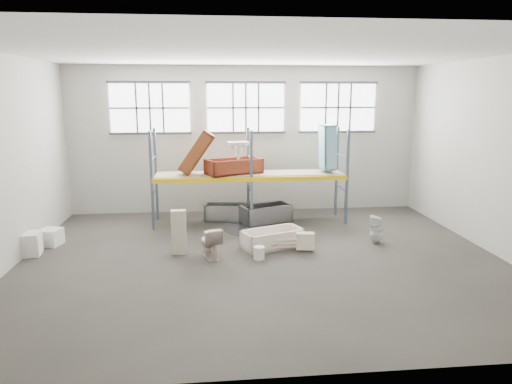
{
  "coord_description": "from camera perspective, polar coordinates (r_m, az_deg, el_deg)",
  "views": [
    {
      "loc": [
        -1.27,
        -11.02,
        4.06
      ],
      "look_at": [
        0.0,
        1.5,
        1.4
      ],
      "focal_mm": 32.63,
      "sensor_mm": 36.0,
      "label": 1
    }
  ],
  "objects": [
    {
      "name": "cistern_spare",
      "position": [
        12.33,
        6.06,
        -5.99
      ],
      "size": [
        0.5,
        0.29,
        0.44
      ],
      "primitive_type": "cube",
      "rotation": [
        0.0,
        0.0,
        -0.15
      ],
      "color": "#F2E2C6",
      "rests_on": "bathtub_beige"
    },
    {
      "name": "bathtub_beige",
      "position": [
        12.61,
        2.03,
        -5.7
      ],
      "size": [
        1.8,
        1.3,
        0.48
      ],
      "primitive_type": null,
      "rotation": [
        0.0,
        0.0,
        0.36
      ],
      "color": "#F6E1D0",
      "rests_on": "floor"
    },
    {
      "name": "cistern_tall",
      "position": [
        12.16,
        -9.43,
        -4.86
      ],
      "size": [
        0.38,
        0.25,
        1.16
      ],
      "primitive_type": "cube",
      "rotation": [
        0.0,
        0.0,
        -0.02
      ],
      "color": "beige",
      "rests_on": "floor"
    },
    {
      "name": "rack_upright_ma",
      "position": [
        14.21,
        -0.57,
        1.56
      ],
      "size": [
        0.08,
        0.08,
        3.0
      ],
      "primitive_type": "cube",
      "color": "slate",
      "rests_on": "floor"
    },
    {
      "name": "rack_beam_back",
      "position": [
        15.39,
        -0.98,
        2.36
      ],
      "size": [
        6.0,
        0.1,
        0.14
      ],
      "primitive_type": "cube",
      "color": "yellow",
      "rests_on": "floor"
    },
    {
      "name": "rack_beam_front",
      "position": [
        14.21,
        -0.57,
        1.56
      ],
      "size": [
        6.0,
        0.1,
        0.14
      ],
      "primitive_type": "cube",
      "color": "yellow",
      "rests_on": "floor"
    },
    {
      "name": "rack_upright_ra",
      "position": [
        14.78,
        11.1,
        1.74
      ],
      "size": [
        0.08,
        0.08,
        3.0
      ],
      "primitive_type": "cube",
      "color": "slate",
      "rests_on": "floor"
    },
    {
      "name": "blue_tub_upright",
      "position": [
        15.05,
        8.76,
        5.45
      ],
      "size": [
        0.5,
        0.7,
        1.44
      ],
      "primitive_type": null,
      "rotation": [
        0.0,
        1.54,
        0.07
      ],
      "color": "#7CB1C9",
      "rests_on": "shelf_deck"
    },
    {
      "name": "bucket",
      "position": [
        11.73,
        0.38,
        -7.48
      ],
      "size": [
        0.33,
        0.33,
        0.32
      ],
      "primitive_type": "cylinder",
      "rotation": [
        0.0,
        0.0,
        0.21
      ],
      "color": "white",
      "rests_on": "floor"
    },
    {
      "name": "rack_upright_lb",
      "position": [
        15.43,
        -12.16,
        2.12
      ],
      "size": [
        0.08,
        0.08,
        3.0
      ],
      "primitive_type": "cube",
      "color": "slate",
      "rests_on": "floor"
    },
    {
      "name": "sink_on_shelf",
      "position": [
        14.37,
        -2.18,
        4.07
      ],
      "size": [
        0.73,
        0.6,
        0.58
      ],
      "primitive_type": "imported",
      "rotation": [
        0.0,
        0.0,
        0.15
      ],
      "color": "silver",
      "rests_on": "rust_tub_flat"
    },
    {
      "name": "window_mid",
      "position": [
        16.01,
        -1.26,
        10.29
      ],
      "size": [
        2.6,
        0.04,
        1.6
      ],
      "primitive_type": "cube",
      "color": "white",
      "rests_on": "wall_back"
    },
    {
      "name": "wall_back",
      "position": [
        16.19,
        -1.28,
        6.41
      ],
      "size": [
        12.0,
        0.1,
        5.0
      ],
      "primitive_type": "cube",
      "color": "#AAAA9E",
      "rests_on": "ground"
    },
    {
      "name": "carton_near",
      "position": [
        13.35,
        -26.33,
        -5.74
      ],
      "size": [
        0.75,
        0.66,
        0.58
      ],
      "primitive_type": "cube",
      "rotation": [
        0.0,
        0.0,
        0.12
      ],
      "color": "silver",
      "rests_on": "floor"
    },
    {
      "name": "steel_tub_right",
      "position": [
        14.93,
        1.2,
        -2.68
      ],
      "size": [
        1.75,
        1.26,
        0.58
      ],
      "primitive_type": null,
      "rotation": [
        0.0,
        0.0,
        0.36
      ],
      "color": "#93949B",
      "rests_on": "floor"
    },
    {
      "name": "rack_upright_rb",
      "position": [
        15.92,
        9.86,
        2.51
      ],
      "size": [
        0.08,
        0.08,
        3.0
      ],
      "primitive_type": "cube",
      "color": "slate",
      "rests_on": "floor"
    },
    {
      "name": "window_left",
      "position": [
        16.08,
        -12.88,
        10.01
      ],
      "size": [
        2.6,
        0.04,
        1.6
      ],
      "primitive_type": "cube",
      "color": "white",
      "rests_on": "wall_back"
    },
    {
      "name": "toilet_white",
      "position": [
        13.32,
        14.54,
        -4.46
      ],
      "size": [
        0.46,
        0.45,
        0.78
      ],
      "primitive_type": "imported",
      "rotation": [
        0.0,
        0.0,
        -1.92
      ],
      "color": "white",
      "rests_on": "floor"
    },
    {
      "name": "rust_tub_tilted",
      "position": [
        14.54,
        -7.27,
        4.87
      ],
      "size": [
        1.18,
        0.71,
        1.41
      ],
      "primitive_type": null,
      "rotation": [
        0.0,
        -0.96,
        -0.04
      ],
      "color": "#9A4B1A",
      "rests_on": "shelf_deck"
    },
    {
      "name": "shelf_deck",
      "position": [
        14.78,
        -0.78,
        2.28
      ],
      "size": [
        5.9,
        1.1,
        0.03
      ],
      "primitive_type": "cube",
      "color": "gray",
      "rests_on": "floor"
    },
    {
      "name": "steel_tub_left",
      "position": [
        15.28,
        -3.51,
        -2.46
      ],
      "size": [
        1.54,
        0.89,
        0.53
      ],
      "primitive_type": null,
      "rotation": [
        0.0,
        0.0,
        -0.15
      ],
      "color": "#A7A8AD",
      "rests_on": "floor"
    },
    {
      "name": "rack_upright_la",
      "position": [
        14.26,
        -12.67,
        1.3
      ],
      "size": [
        0.08,
        0.08,
        3.0
      ],
      "primitive_type": "cube",
      "color": "slate",
      "rests_on": "floor"
    },
    {
      "name": "rust_tub_flat",
      "position": [
        14.68,
        -2.74,
        3.15
      ],
      "size": [
        1.91,
        1.41,
        0.49
      ],
      "primitive_type": null,
      "rotation": [
        0.0,
        0.0,
        0.4
      ],
      "color": "brown",
      "rests_on": "shelf_deck"
    },
    {
      "name": "carton_far",
      "position": [
        13.96,
        -23.89,
        -5.08
      ],
      "size": [
        0.65,
        0.65,
        0.45
      ],
      "primitive_type": "cube",
      "rotation": [
        0.0,
        0.0,
        -0.26
      ],
      "color": "silver",
      "rests_on": "floor"
    },
    {
      "name": "ceiling",
      "position": [
        11.13,
        0.81,
        17.03
      ],
      "size": [
        12.0,
        10.0,
        0.1
      ],
      "primitive_type": "cube",
      "color": "silver",
      "rests_on": "ground"
    },
    {
      "name": "window_right",
      "position": [
        16.58,
        10.01,
        10.17
      ],
      "size": [
        2.6,
        0.04,
        1.6
      ],
      "primitive_type": "cube",
      "color": "white",
      "rests_on": "wall_back"
    },
    {
      "name": "wet_patch",
      "position": [
        14.36,
        -0.48,
        -4.47
      ],
      "size": [
        1.8,
        1.8,
        0.0
      ],
      "primitive_type": "cylinder",
      "color": "black",
      "rests_on": "floor"
    },
    {
      "name": "wall_right",
      "position": [
        13.32,
        27.67,
        3.85
      ],
      "size": [
        0.1,
        10.0,
        5.0
      ],
      "primitive_type": "cube",
      "color": "#A5A499",
      "rests_on": "ground"
    },
    {
      "name": "rack_upright_mb",
      "position": [
        15.39,
        -0.98,
        2.36
      ],
      "size": [
        0.08,
        0.08,
        3.0
      ],
      "primitive_type": "cube",
      "color": "slate",
      "rests_on": "floor"
    },
    {
      "name": "toilet_beige",
      "position": [
        11.81,
        -5.65,
        -6.16
      ],
      "size": [
        0.67,
        0.89,
        0.81
      ],
      "primitive_type": "imported",
      "rotation": [
        0.0,
        0.0,
        3.46
      ],
      "color": "beige",
      "rests_on": "floor"
    },
    {
      "name": "floor",
      "position": [
        11.83,
        0.74,
        -8.4
      ],
      "size": [
        12.0,
        10.0,
        0.1
      ],
      "primitive_type": "cube",
      "color": "#44403A",
      "rests_on": "ground"
    },
    {
      "name": "sink_in_tub",
      "position": [
        12.38,
        1.99,
        -6.44
      ],
      "size": [
        0.41,
        0.41,
        0.14
      ],
      "primitive_type": "imported",
      "rotation": [
        0.0,
        0.0,
        0.04
      ],
      "color": "beige",
      "rests_on": "bathtub_beige"
    },
    {
      "name": "wall_front",
      "position": [
        6.3,
        6.03,
        -2.49
      ],
      "size": [
        12.0,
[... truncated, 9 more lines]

